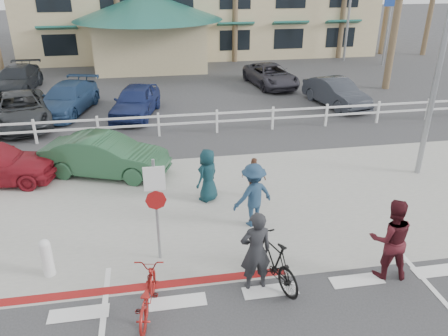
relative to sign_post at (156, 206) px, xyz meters
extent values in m
plane|color=#333335|center=(2.30, -2.20, -1.45)|extent=(140.00, 140.00, 0.00)
cube|color=gray|center=(2.30, 2.30, -1.44)|extent=(22.00, 7.00, 0.01)
cube|color=#333335|center=(2.30, 6.30, -1.45)|extent=(40.00, 5.00, 0.01)
cube|color=#333335|center=(2.30, 15.80, -1.45)|extent=(50.00, 16.00, 0.01)
cube|color=maroon|center=(-0.70, -1.00, -1.44)|extent=(7.00, 0.25, 0.02)
imported|color=maroon|center=(-0.31, -1.77, -1.00)|extent=(0.89, 1.81, 0.91)
imported|color=black|center=(2.00, -1.39, -0.51)|extent=(0.72, 0.50, 1.88)
imported|color=black|center=(2.42, -1.27, -0.88)|extent=(1.10, 1.96, 1.13)
imported|color=#421118|center=(5.01, -1.48, -0.49)|extent=(1.06, 0.89, 1.92)
imported|color=navy|center=(2.54, 1.11, -0.56)|extent=(1.31, 1.01, 1.78)
imported|color=brown|center=(2.93, 2.65, -0.82)|extent=(0.80, 0.62, 1.26)
imported|color=#0D2B33|center=(1.54, 2.66, -0.64)|extent=(0.92, 0.92, 1.62)
imported|color=#244D31|center=(-1.56, 4.97, -0.77)|extent=(4.37, 2.77, 1.36)
imported|color=#282A2E|center=(-5.58, 10.81, -0.77)|extent=(3.52, 5.34, 1.36)
imported|color=navy|center=(-3.84, 12.29, -0.77)|extent=(3.02, 5.00, 1.35)
imported|color=navy|center=(-0.64, 11.17, -0.74)|extent=(2.65, 4.47, 1.43)
imported|color=#272A32|center=(9.12, 11.13, -0.78)|extent=(2.27, 4.29, 1.34)
imported|color=black|center=(-7.12, 16.63, -0.76)|extent=(2.09, 4.83, 1.39)
imported|color=#2F2D37|center=(6.98, 15.48, -0.83)|extent=(2.67, 4.70, 1.24)
camera|label=1|loc=(0.05, -8.74, 4.97)|focal=35.00mm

